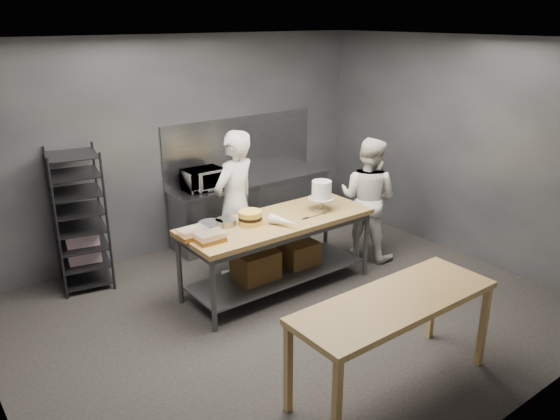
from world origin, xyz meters
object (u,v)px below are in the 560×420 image
Objects in this scene: speed_rack at (80,221)px; microwave at (203,179)px; layer_cake at (250,218)px; near_counter at (395,308)px; work_table at (276,245)px; frosted_cake_stand at (322,192)px; chef_behind at (235,204)px; chef_right at (368,198)px.

speed_rack reaches higher than microwave.
layer_cake is at bearing -99.37° from microwave.
layer_cake is (-0.02, 2.22, 0.19)m from near_counter.
microwave is (-0.08, 1.62, 0.48)m from work_table.
speed_rack reaches higher than work_table.
frosted_cake_stand reaches higher than near_counter.
chef_behind reaches higher than microwave.
work_table is 2.21m from near_counter.
chef_behind is 1.11m from frosted_cake_stand.
near_counter is 2.84m from chef_behind.
chef_behind is at bearing 73.69° from layer_cake.
chef_behind is at bearing -27.33° from speed_rack.
work_table is at bearing -7.64° from layer_cake.
microwave is 1.44× the size of frosted_cake_stand.
microwave is (0.24, 3.79, 0.24)m from near_counter.
chef_right is 4.53× the size of frosted_cake_stand.
chef_behind reaches higher than near_counter.
chef_behind is at bearing 103.72° from work_table.
frosted_cake_stand is (0.97, 2.10, 0.34)m from near_counter.
speed_rack reaches higher than chef_right.
chef_behind is at bearing -94.74° from microwave.
layer_cake is at bearing 55.80° from chef_behind.
chef_right reaches higher than near_counter.
layer_cake is (-0.18, -0.62, 0.04)m from chef_behind.
microwave is at bearing 2.59° from speed_rack.
speed_rack is 1.91m from chef_behind.
chef_right is at bearing -43.32° from microwave.
chef_behind is (0.16, 2.83, 0.14)m from near_counter.
near_counter is at bearing -93.63° from microwave.
speed_rack reaches higher than near_counter.
chef_right reaches higher than work_table.
speed_rack is (-1.53, 3.71, 0.04)m from near_counter.
microwave is at bearing -112.63° from chef_behind.
frosted_cake_stand is 1.34× the size of layer_cake.
speed_rack is at bearing 147.19° from frosted_cake_stand.
frosted_cake_stand is at bearing -66.64° from microwave.
chef_right is at bearing 6.46° from frosted_cake_stand.
speed_rack is at bearing 112.43° from near_counter.
chef_behind is 0.96m from microwave.
speed_rack is 1.03× the size of chef_right.
microwave reaches higher than work_table.
near_counter is at bearing -89.52° from layer_cake.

